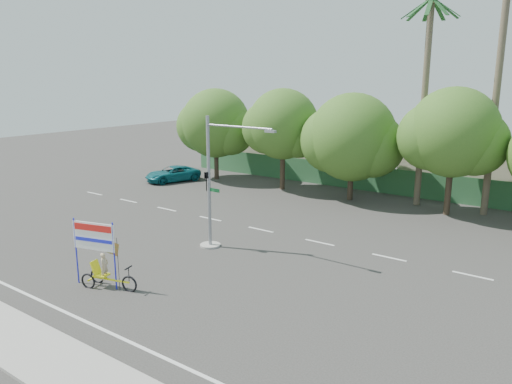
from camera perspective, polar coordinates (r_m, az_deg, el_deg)
The scene contains 14 objects.
ground at distance 22.91m, azimuth -7.16°, elevation -10.03°, with size 120.00×120.00×0.00m, color #33302D.
sidewalk_near at distance 18.75m, azimuth -23.70°, elevation -16.44°, with size 50.00×2.40×0.12m, color gray.
fence at distance 40.31m, azimuth 14.16°, elevation 1.31°, with size 38.00×0.08×2.00m, color #336B3D.
building_left at distance 48.50m, azimuth 5.25°, elevation 4.80°, with size 12.00×8.00×4.00m, color beige.
building_right at distance 42.36m, azimuth 26.62°, elevation 1.97°, with size 14.00×8.00×3.60m, color beige.
tree_far_left at distance 44.06m, azimuth -4.67°, elevation 7.59°, with size 7.14×6.00×7.96m.
tree_left at distance 39.84m, azimuth 3.05°, elevation 7.47°, with size 6.66×5.60×8.07m.
tree_center at distance 37.00m, azimuth 10.88°, elevation 5.89°, with size 7.62×6.40×7.85m.
tree_right at distance 34.53m, azimuth 21.53°, elevation 6.01°, with size 6.90×5.80×8.36m.
palm_tall at distance 35.38m, azimuth 26.20°, elevation 14.25°, with size 3.73×3.79×17.45m.
palm_short at distance 36.45m, azimuth 18.84°, elevation 12.27°, with size 3.73×3.79×14.45m.
traffic_signal at distance 26.21m, azimuth -4.90°, elevation -0.27°, with size 4.72×1.10×7.00m.
trike_billboard at distance 22.67m, azimuth -17.28°, elevation -7.47°, with size 3.00×1.18×3.04m.
pickup_truck at distance 44.03m, azimuth -9.50°, elevation 2.05°, with size 2.18×4.74×1.32m, color #0F636C.
Camera 1 is at (14.58, -15.23, 8.96)m, focal length 35.00 mm.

